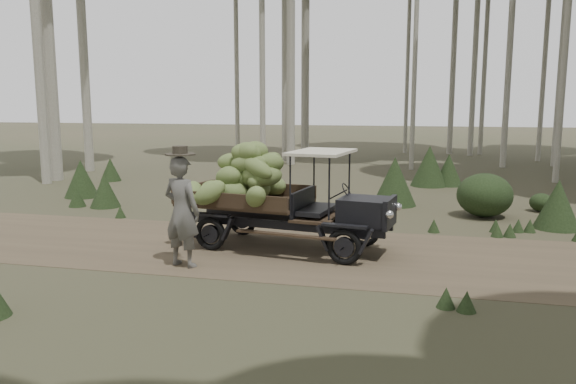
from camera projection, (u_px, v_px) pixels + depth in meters
ground at (319, 253)px, 10.75m from camera, size 120.00×120.00×0.00m
dirt_track at (319, 253)px, 10.75m from camera, size 70.00×4.00×0.01m
banana_truck at (263, 186)px, 11.00m from camera, size 4.44×2.29×2.12m
farmer at (182, 210)px, 9.74m from camera, size 0.81×0.64×2.12m
undergrowth at (287, 230)px, 10.38m from camera, size 23.34×21.68×1.39m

